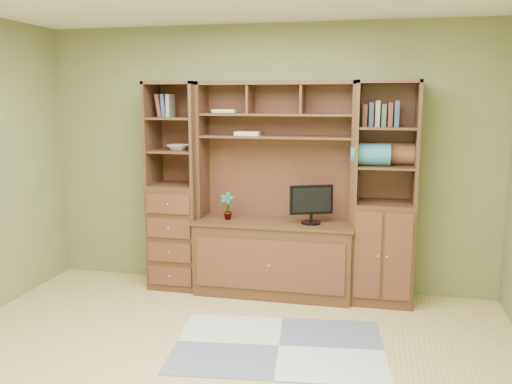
% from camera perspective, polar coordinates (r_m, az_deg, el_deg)
% --- Properties ---
extents(room, '(4.60, 4.10, 2.64)m').
position_cam_1_polar(room, '(3.47, -5.53, 0.01)').
color(room, tan).
rests_on(room, ground).
extents(center_hutch, '(1.54, 0.53, 2.05)m').
position_cam_1_polar(center_hutch, '(5.14, 1.92, 0.14)').
color(center_hutch, '#442917').
rests_on(center_hutch, ground).
extents(left_tower, '(0.50, 0.45, 2.05)m').
position_cam_1_polar(left_tower, '(5.45, -8.39, 0.59)').
color(left_tower, '#442917').
rests_on(left_tower, ground).
extents(right_tower, '(0.55, 0.45, 2.05)m').
position_cam_1_polar(right_tower, '(5.10, 13.40, -0.21)').
color(right_tower, '#442917').
rests_on(right_tower, ground).
extents(rug, '(1.72, 1.25, 0.01)m').
position_cam_1_polar(rug, '(4.34, 2.42, -15.89)').
color(rug, '#969B9B').
rests_on(rug, ground).
extents(monitor, '(0.45, 0.33, 0.50)m').
position_cam_1_polar(monitor, '(5.06, 5.86, -0.55)').
color(monitor, black).
rests_on(monitor, center_hutch).
extents(orchid, '(0.14, 0.10, 0.27)m').
position_cam_1_polar(orchid, '(5.24, -3.06, -1.48)').
color(orchid, '#B0573B').
rests_on(orchid, center_hutch).
extents(magazines, '(0.24, 0.17, 0.04)m').
position_cam_1_polar(magazines, '(5.23, -0.84, 6.20)').
color(magazines, '#C2B2A5').
rests_on(magazines, center_hutch).
extents(bowl, '(0.21, 0.21, 0.05)m').
position_cam_1_polar(bowl, '(5.39, -8.16, 4.69)').
color(bowl, beige).
rests_on(bowl, left_tower).
extents(blanket_teal, '(0.35, 0.20, 0.20)m').
position_cam_1_polar(blanket_teal, '(5.00, 11.98, 3.89)').
color(blanket_teal, '#2F6F7B').
rests_on(blanket_teal, right_tower).
extents(blanket_red, '(0.36, 0.20, 0.20)m').
position_cam_1_polar(blanket_red, '(5.13, 14.53, 3.92)').
color(blanket_red, brown).
rests_on(blanket_red, right_tower).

